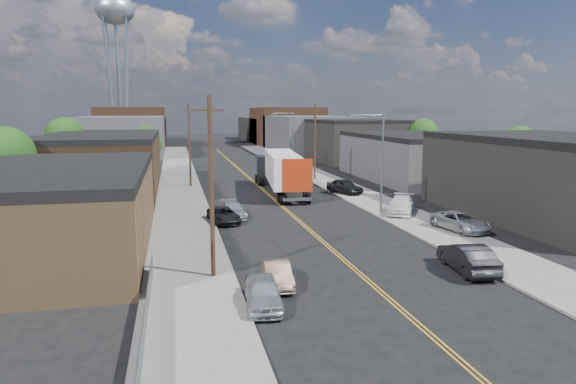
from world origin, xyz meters
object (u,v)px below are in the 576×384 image
car_right_lot_b (401,205)px  car_right_oncoming (468,258)px  car_right_lot_c (345,186)px  car_ahead_truck (279,171)px  car_left_b (277,274)px  car_left_a (263,293)px  car_right_lot_a (460,221)px  water_tower (115,16)px  car_left_d (232,210)px  car_left_c (224,215)px  semi_truck (279,169)px

car_right_lot_b → car_right_oncoming: bearing=-70.9°
car_right_lot_c → car_ahead_truck: car_right_lot_c is taller
car_left_b → car_left_a: bearing=-110.0°
car_left_a → car_right_lot_a: (17.25, 11.58, 0.14)m
car_right_lot_b → car_right_lot_c: 11.73m
car_ahead_truck → car_right_oncoming: bearing=-85.4°
water_tower → car_right_lot_c: (30.20, -74.34, -29.71)m
car_left_b → car_right_lot_a: 18.25m
car_right_oncoming → car_left_d: bearing=-50.4°
car_right_oncoming → car_ahead_truck: (-1.68, 45.76, -0.14)m
car_left_a → car_left_b: 3.07m
car_left_a → car_right_lot_a: bearing=39.8°
car_left_c → car_right_lot_c: size_ratio=1.00×
car_right_lot_b → car_ahead_truck: bearing=130.3°
car_left_a → car_right_lot_c: car_right_lot_c is taller
car_left_b → car_right_oncoming: bearing=3.9°
car_left_b → car_left_d: (-0.34, 18.00, 0.03)m
car_left_b → car_left_d: size_ratio=0.84×
car_left_b → car_right_lot_b: 21.58m
car_ahead_truck → car_left_a: bearing=-100.0°
car_left_a → car_left_c: bearing=95.9°
car_left_d → car_right_lot_c: car_right_lot_c is taller
car_right_lot_b → car_ahead_truck: 30.17m
car_left_d → car_right_oncoming: (11.52, -18.00, 0.15)m
semi_truck → car_left_a: size_ratio=4.22×
car_left_a → car_right_oncoming: car_right_oncoming is taller
car_right_lot_b → car_ahead_truck: size_ratio=1.05×
water_tower → car_right_oncoming: (28.18, -102.00, -29.82)m
water_tower → car_right_lot_a: (33.00, -93.23, -29.79)m
car_right_oncoming → car_right_lot_a: 10.01m
car_left_b → car_ahead_truck: 46.73m
car_left_a → car_left_b: size_ratio=1.08×
car_left_a → water_tower: bearing=104.4°
car_left_c → car_ahead_truck: 31.51m
water_tower → car_right_lot_a: water_tower is taller
car_right_lot_c → car_left_c: bearing=-165.2°
car_left_c → car_right_lot_a: (17.25, -7.37, 0.22)m
car_left_c → car_right_lot_b: size_ratio=0.89×
semi_truck → car_right_lot_a: semi_truck is taller
car_left_b → car_ahead_truck: car_ahead_truck is taller
car_right_lot_a → car_left_d: bearing=141.3°
car_left_d → car_right_lot_b: car_right_lot_b is taller
car_left_c → car_right_lot_c: bearing=30.9°
car_right_lot_c → car_ahead_truck: size_ratio=0.94×
car_left_b → car_right_lot_b: size_ratio=0.76×
semi_truck → car_right_oncoming: size_ratio=3.55×
semi_truck → car_left_b: bearing=-95.3°
car_left_c → car_right_lot_a: bearing=-30.8°
car_left_b → car_right_oncoming: car_right_oncoming is taller
water_tower → car_right_lot_b: 96.29m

